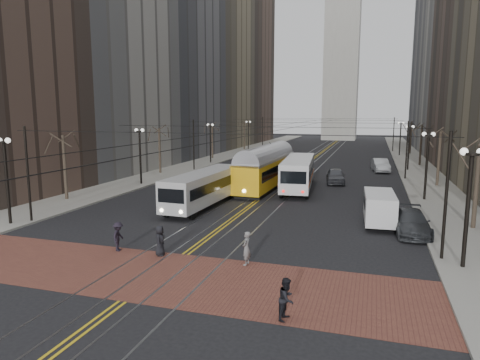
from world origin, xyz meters
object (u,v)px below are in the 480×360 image
Objects in this scene: pedestrian_d at (118,236)px; rear_bus at (298,174)px; sedan_silver at (380,165)px; transit_bus at (205,189)px; sedan_grey at (336,176)px; pedestrian_c at (287,299)px; cargo_van at (379,209)px; sedan_parked at (411,222)px; streetcar at (266,171)px; pedestrian_b at (246,248)px; clock_tower at (344,5)px; pedestrian_a at (160,241)px.

rear_bus is at bearing -27.59° from pedestrian_d.
transit_bus is at bearing -126.75° from sedan_silver.
sedan_grey is 31.60m from pedestrian_c.
cargo_van is 1.05× the size of sedan_grey.
sedan_parked is 17.65m from pedestrian_d.
rear_bus reaches higher than pedestrian_d.
streetcar is 8.74× the size of pedestrian_d.
sedan_silver is at bearing -32.33° from pedestrian_d.
cargo_van is (7.48, -11.76, -0.45)m from rear_bus.
streetcar is 8.32× the size of pedestrian_b.
cargo_van is 27.47m from sedan_silver.
transit_bus is at bearing -146.67° from pedestrian_b.
pedestrian_a is (-1.20, -103.50, -35.15)m from clock_tower.
streetcar is (2.66, 9.80, 0.26)m from transit_bus.
sedan_grey is at bearing 105.62° from sedan_parked.
pedestrian_d is at bearing -116.38° from sedan_grey.
pedestrian_c is (3.01, -5.00, -0.06)m from pedestrian_b.
transit_bus is 11.43m from rear_bus.
sedan_silver is 3.01× the size of pedestrian_b.
pedestrian_a is (-0.37, -21.76, -0.84)m from streetcar.
sedan_parked is 15.48m from pedestrian_a.
sedan_grey is at bearing 38.19° from streetcar.
sedan_grey is at bearing -31.17° from pedestrian_d.
clock_tower is 5.60× the size of rear_bus.
cargo_van reaches higher than pedestrian_a.
sedan_parked is at bearing 138.31° from pedestrian_b.
pedestrian_a is (-3.62, -21.74, -0.72)m from rear_bus.
pedestrian_b is at bearing 41.92° from pedestrian_c.
rear_bus is 27.07m from pedestrian_c.
transit_bus is 13.54m from cargo_van.
streetcar is 1.19× the size of rear_bus.
pedestrian_d is (-2.52, 0.00, 0.00)m from pedestrian_a.
sedan_silver is 3.22× the size of pedestrian_c.
cargo_van reaches higher than pedestrian_c.
streetcar is at bearing -15.62° from pedestrian_a.
transit_bus is 10.16m from streetcar.
pedestrian_d is (-13.62, -9.98, -0.27)m from cargo_van.
pedestrian_c is 11.44m from pedestrian_d.
streetcar is 19.25m from sedan_silver.
pedestrian_b is (7.05, -11.96, -0.54)m from transit_bus.
pedestrian_b is (-6.34, -9.98, -0.23)m from cargo_van.
sedan_grey is 28.18m from pedestrian_d.
clock_tower is 14.03× the size of sedan_grey.
pedestrian_a is 9.24m from pedestrian_c.
clock_tower is at bearing 93.91° from sedan_parked.
transit_bus is 17.24m from sedan_grey.
cargo_van is at bearing -62.68° from pedestrian_a.
rear_bus is at bearing -24.10° from pedestrian_a.
pedestrian_a is (-11.50, -37.45, -0.02)m from sedan_silver.
cargo_van is at bearing 150.37° from pedestrian_b.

